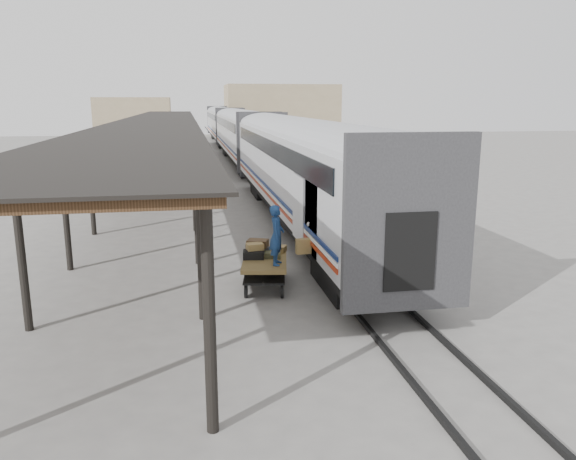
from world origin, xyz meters
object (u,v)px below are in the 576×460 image
(porter, at_px, (277,235))
(pedestrian, at_px, (157,180))
(baggage_cart, at_px, (265,265))
(luggage_tug, at_px, (160,182))

(porter, bearing_deg, pedestrian, 28.69)
(baggage_cart, bearing_deg, pedestrian, 112.30)
(baggage_cart, height_order, porter, porter)
(luggage_tug, relative_size, porter, 0.94)
(baggage_cart, bearing_deg, luggage_tug, 111.06)
(baggage_cart, distance_m, luggage_tug, 19.28)
(luggage_tug, xyz_separation_m, pedestrian, (-0.12, -1.37, 0.33))
(luggage_tug, bearing_deg, pedestrian, -109.18)
(baggage_cart, relative_size, porter, 1.53)
(luggage_tug, bearing_deg, porter, -92.47)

